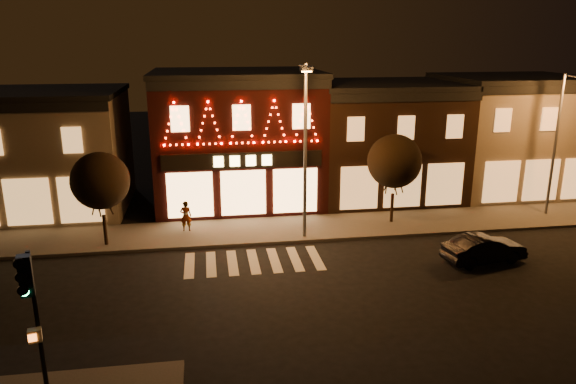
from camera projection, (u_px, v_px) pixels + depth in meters
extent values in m
plane|color=black|center=(263.00, 300.00, 21.80)|extent=(120.00, 120.00, 0.00)
cube|color=#47423D|center=(283.00, 229.00, 29.67)|extent=(44.00, 4.00, 0.15)
cube|color=#756453|center=(20.00, 154.00, 32.22)|extent=(12.00, 8.00, 7.00)
cube|color=black|center=(12.00, 93.00, 31.21)|extent=(12.20, 8.20, 0.30)
cube|color=#330C0B|center=(238.00, 140.00, 34.00)|extent=(10.00, 8.00, 8.00)
cube|color=black|center=(236.00, 73.00, 32.85)|extent=(10.20, 8.20, 0.30)
cube|color=black|center=(241.00, 85.00, 29.11)|extent=(10.00, 0.25, 0.50)
cube|color=black|center=(243.00, 160.00, 30.21)|extent=(9.00, 0.15, 0.90)
cube|color=#FFD87F|center=(243.00, 161.00, 30.12)|extent=(3.40, 0.08, 0.60)
cube|color=black|center=(382.00, 142.00, 35.50)|extent=(9.00, 8.00, 7.20)
cube|color=black|center=(385.00, 84.00, 34.47)|extent=(9.20, 8.20, 0.30)
cube|color=black|center=(408.00, 97.00, 30.73)|extent=(9.00, 0.25, 0.50)
cube|color=#756453|center=(509.00, 136.00, 36.78)|extent=(9.00, 8.00, 7.50)
cube|color=black|center=(516.00, 78.00, 35.71)|extent=(9.20, 8.20, 0.30)
cube|color=black|center=(553.00, 90.00, 31.97)|extent=(9.00, 0.25, 0.50)
cylinder|color=black|center=(39.00, 335.00, 14.48)|extent=(0.13, 0.13, 4.82)
cube|color=black|center=(26.00, 276.00, 13.75)|extent=(0.40, 0.38, 1.10)
cylinder|color=#19FF72|center=(24.00, 292.00, 13.69)|extent=(0.24, 0.11, 0.23)
cube|color=beige|center=(35.00, 335.00, 14.25)|extent=(0.38, 0.30, 0.36)
cylinder|color=#59595E|center=(305.00, 153.00, 27.23)|extent=(0.18, 0.18, 8.90)
cylinder|color=#59595E|center=(306.00, 66.00, 25.18)|extent=(0.41, 1.77, 0.11)
cube|color=#59595E|center=(307.00, 69.00, 24.34)|extent=(0.60, 0.40, 0.20)
cube|color=orange|center=(307.00, 71.00, 24.37)|extent=(0.45, 0.29, 0.06)
cylinder|color=#59595E|center=(555.00, 146.00, 31.00)|extent=(0.16, 0.16, 8.15)
cylinder|color=#59595E|center=(576.00, 76.00, 29.15)|extent=(0.31, 1.63, 0.10)
cylinder|color=black|center=(105.00, 230.00, 27.12)|extent=(0.18, 0.18, 1.55)
sphere|color=black|center=(100.00, 181.00, 26.41)|extent=(2.84, 2.84, 2.84)
cylinder|color=black|center=(392.00, 208.00, 30.49)|extent=(0.18, 0.18, 1.64)
sphere|color=black|center=(394.00, 161.00, 29.75)|extent=(2.99, 2.99, 2.99)
imported|color=black|center=(484.00, 249.00, 25.40)|extent=(4.14, 1.99, 1.31)
imported|color=gray|center=(186.00, 216.00, 29.02)|extent=(0.62, 0.42, 1.67)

